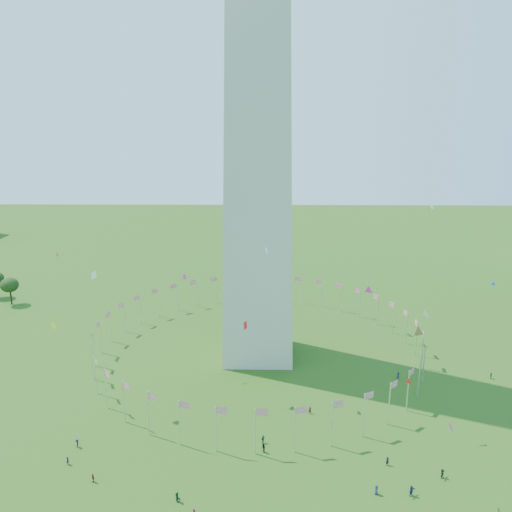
# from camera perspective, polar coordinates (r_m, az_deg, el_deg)

# --- Properties ---
(ground) EXTENTS (600.00, 600.00, 0.00)m
(ground) POSITION_cam_1_polar(r_m,az_deg,el_deg) (87.34, -0.21, -25.55)
(ground) COLOR #224710
(ground) RESTS_ON ground
(flag_ring) EXTENTS (80.24, 80.24, 9.00)m
(flag_ring) POSITION_cam_1_polar(r_m,az_deg,el_deg) (127.74, 0.21, -9.33)
(flag_ring) COLOR silver
(flag_ring) RESTS_ON ground
(crowd) EXTENTS (87.98, 65.25, 1.94)m
(crowd) POSITION_cam_1_polar(r_m,az_deg,el_deg) (90.09, 5.96, -23.49)
(crowd) COLOR black
(crowd) RESTS_ON ground
(kites_aloft) EXTENTS (111.13, 58.94, 35.24)m
(kites_aloft) POSITION_cam_1_polar(r_m,az_deg,el_deg) (100.83, 7.37, -6.32)
(kites_aloft) COLOR #CC2699
(kites_aloft) RESTS_ON ground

